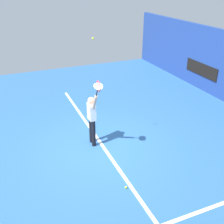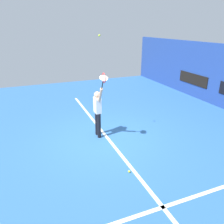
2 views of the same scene
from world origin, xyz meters
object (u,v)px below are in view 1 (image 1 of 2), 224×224
object	(u,v)px
tennis_player	(92,117)
tennis_ball	(93,38)
tennis_racket	(98,87)
spare_ball	(126,187)

from	to	relation	value
tennis_player	tennis_ball	size ratio (longest dim) A/B	28.51
tennis_racket	tennis_player	bearing A→B (deg)	179.64
tennis_player	tennis_racket	distance (m)	1.43
tennis_player	tennis_ball	world-z (taller)	tennis_ball
tennis_player	tennis_racket	xyz separation A→B (m)	(0.67, -0.00, 1.27)
tennis_player	tennis_ball	xyz separation A→B (m)	(0.14, 0.07, 2.50)
tennis_racket	tennis_ball	bearing A→B (deg)	172.35
tennis_ball	tennis_player	bearing A→B (deg)	-154.24
tennis_player	spare_ball	world-z (taller)	tennis_player
tennis_racket	spare_ball	size ratio (longest dim) A/B	8.98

